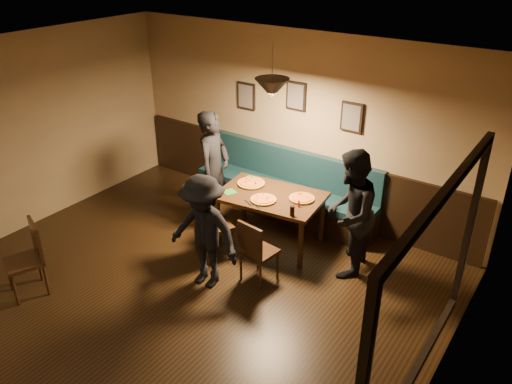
% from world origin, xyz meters
% --- Properties ---
extents(floor, '(7.00, 7.00, 0.00)m').
position_xyz_m(floor, '(0.00, 0.00, 0.00)').
color(floor, black).
rests_on(floor, ground).
extents(ceiling, '(7.00, 7.00, 0.00)m').
position_xyz_m(ceiling, '(0.00, 0.00, 2.80)').
color(ceiling, silver).
rests_on(ceiling, ground).
extents(wall_back, '(6.00, 0.00, 6.00)m').
position_xyz_m(wall_back, '(0.00, 3.50, 1.40)').
color(wall_back, '#8C704F').
rests_on(wall_back, ground).
extents(wall_right, '(0.00, 7.00, 7.00)m').
position_xyz_m(wall_right, '(3.00, 0.00, 1.40)').
color(wall_right, '#8C704F').
rests_on(wall_right, ground).
extents(wainscot, '(5.88, 0.06, 1.00)m').
position_xyz_m(wainscot, '(0.00, 3.47, 0.50)').
color(wainscot, black).
rests_on(wainscot, ground).
extents(booth_bench, '(3.00, 0.60, 1.00)m').
position_xyz_m(booth_bench, '(0.00, 3.20, 0.50)').
color(booth_bench, '#0F232D').
rests_on(booth_bench, ground).
extents(window_frame, '(0.06, 2.56, 1.86)m').
position_xyz_m(window_frame, '(2.96, 0.50, 1.50)').
color(window_frame, black).
rests_on(window_frame, wall_right).
extents(window_glass, '(0.00, 2.40, 2.40)m').
position_xyz_m(window_glass, '(2.93, 0.50, 1.50)').
color(window_glass, black).
rests_on(window_glass, wall_right).
extents(picture_left, '(0.32, 0.04, 0.42)m').
position_xyz_m(picture_left, '(-0.90, 3.47, 1.70)').
color(picture_left, black).
rests_on(picture_left, wall_back).
extents(picture_center, '(0.32, 0.04, 0.42)m').
position_xyz_m(picture_center, '(0.00, 3.47, 1.85)').
color(picture_center, black).
rests_on(picture_center, wall_back).
extents(picture_right, '(0.32, 0.04, 0.42)m').
position_xyz_m(picture_right, '(0.90, 3.47, 1.70)').
color(picture_right, black).
rests_on(picture_right, wall_back).
extents(pendant_lamp, '(0.44, 0.44, 0.25)m').
position_xyz_m(pendant_lamp, '(0.27, 2.40, 2.25)').
color(pendant_lamp, black).
rests_on(pendant_lamp, ceiling).
extents(dining_table, '(1.53, 1.08, 0.76)m').
position_xyz_m(dining_table, '(0.27, 2.40, 0.38)').
color(dining_table, black).
rests_on(dining_table, floor).
extents(chair_near_left, '(0.58, 0.58, 0.99)m').
position_xyz_m(chair_near_left, '(-0.16, 1.68, 0.49)').
color(chair_near_left, black).
rests_on(chair_near_left, floor).
extents(chair_near_right, '(0.43, 0.43, 0.87)m').
position_xyz_m(chair_near_right, '(0.65, 1.58, 0.44)').
color(chair_near_right, black).
rests_on(chair_near_right, floor).
extents(diner_left, '(0.54, 0.72, 1.78)m').
position_xyz_m(diner_left, '(-0.71, 2.38, 0.89)').
color(diner_left, black).
rests_on(diner_left, floor).
extents(diner_right, '(0.78, 0.93, 1.69)m').
position_xyz_m(diner_right, '(1.46, 2.39, 0.84)').
color(diner_right, black).
rests_on(diner_right, floor).
extents(diner_front, '(0.99, 0.60, 1.49)m').
position_xyz_m(diner_front, '(0.14, 1.13, 0.75)').
color(diner_front, black).
rests_on(diner_front, floor).
extents(pizza_a, '(0.52, 0.52, 0.04)m').
position_xyz_m(pizza_a, '(-0.13, 2.50, 0.79)').
color(pizza_a, '#C65B25').
rests_on(pizza_a, dining_table).
extents(pizza_b, '(0.36, 0.36, 0.04)m').
position_xyz_m(pizza_b, '(0.30, 2.19, 0.78)').
color(pizza_b, orange).
rests_on(pizza_b, dining_table).
extents(pizza_c, '(0.40, 0.40, 0.04)m').
position_xyz_m(pizza_c, '(0.70, 2.52, 0.78)').
color(pizza_c, orange).
rests_on(pizza_c, dining_table).
extents(soda_glass, '(0.07, 0.07, 0.13)m').
position_xyz_m(soda_glass, '(0.82, 2.07, 0.83)').
color(soda_glass, black).
rests_on(soda_glass, dining_table).
extents(tabasco_bottle, '(0.03, 0.03, 0.11)m').
position_xyz_m(tabasco_bottle, '(0.77, 2.32, 0.82)').
color(tabasco_bottle, '#A01F05').
rests_on(tabasco_bottle, dining_table).
extents(napkin_a, '(0.16, 0.16, 0.01)m').
position_xyz_m(napkin_a, '(-0.26, 2.67, 0.77)').
color(napkin_a, '#1B6634').
rests_on(napkin_a, dining_table).
extents(napkin_b, '(0.22, 0.22, 0.01)m').
position_xyz_m(napkin_b, '(-0.23, 2.13, 0.77)').
color(napkin_b, '#1A6523').
rests_on(napkin_b, dining_table).
extents(cutlery_set, '(0.18, 0.10, 0.00)m').
position_xyz_m(cutlery_set, '(0.23, 2.02, 0.77)').
color(cutlery_set, silver).
rests_on(cutlery_set, dining_table).
extents(cafe_chair_far, '(0.54, 0.54, 0.94)m').
position_xyz_m(cafe_chair_far, '(-1.52, -0.26, 0.47)').
color(cafe_chair_far, '#331B0E').
rests_on(cafe_chair_far, floor).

